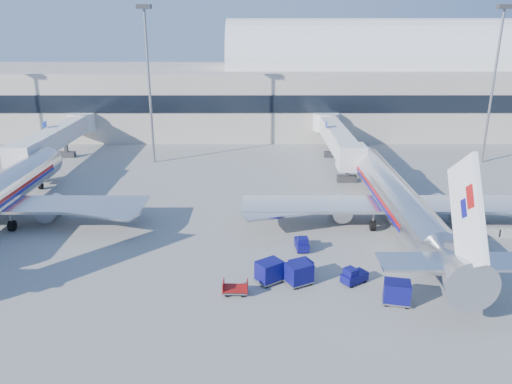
{
  "coord_description": "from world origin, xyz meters",
  "views": [
    {
      "loc": [
        -4.6,
        -43.52,
        20.14
      ],
      "look_at": [
        -4.52,
        6.0,
        3.33
      ],
      "focal_mm": 35.0,
      "sensor_mm": 36.0,
      "label": 1
    }
  ],
  "objects_px": {
    "mast_west": "(148,62)",
    "mast_east": "(496,62)",
    "ramp_worker": "(497,284)",
    "cart_open_red": "(236,289)",
    "tug_lead": "(354,276)",
    "cart_solo_near": "(397,292)",
    "jetbridge_near": "(336,136)",
    "barrier_near": "(483,232)",
    "tug_left": "(302,244)",
    "cart_train_a": "(301,269)",
    "tug_right": "(456,265)",
    "cart_train_c": "(269,271)",
    "cart_train_b": "(299,273)",
    "cart_solo_far": "(466,260)",
    "airliner_main": "(398,200)",
    "jetbridge_mid": "(59,136)"
  },
  "relations": [
    {
      "from": "jetbridge_mid",
      "to": "cart_train_b",
      "type": "xyz_separation_m",
      "value": [
        33.34,
        -38.3,
        -2.96
      ]
    },
    {
      "from": "mast_west",
      "to": "cart_train_a",
      "type": "bearing_deg",
      "value": -62.36
    },
    {
      "from": "tug_right",
      "to": "cart_open_red",
      "type": "xyz_separation_m",
      "value": [
        -18.51,
        -3.43,
        -0.38
      ]
    },
    {
      "from": "mast_east",
      "to": "barrier_near",
      "type": "relative_size",
      "value": 7.53
    },
    {
      "from": "jetbridge_near",
      "to": "barrier_near",
      "type": "relative_size",
      "value": 9.17
    },
    {
      "from": "tug_left",
      "to": "jetbridge_near",
      "type": "bearing_deg",
      "value": -18.23
    },
    {
      "from": "jetbridge_mid",
      "to": "cart_open_red",
      "type": "distance_m",
      "value": 48.97
    },
    {
      "from": "cart_solo_near",
      "to": "cart_solo_far",
      "type": "bearing_deg",
      "value": 48.74
    },
    {
      "from": "mast_west",
      "to": "cart_train_a",
      "type": "height_order",
      "value": "mast_west"
    },
    {
      "from": "jetbridge_mid",
      "to": "mast_west",
      "type": "bearing_deg",
      "value": -3.21
    },
    {
      "from": "tug_lead",
      "to": "cart_solo_far",
      "type": "xyz_separation_m",
      "value": [
        10.08,
        2.32,
        0.29
      ]
    },
    {
      "from": "barrier_near",
      "to": "tug_left",
      "type": "distance_m",
      "value": 18.53
    },
    {
      "from": "ramp_worker",
      "to": "cart_open_red",
      "type": "bearing_deg",
      "value": 62.33
    },
    {
      "from": "tug_lead",
      "to": "cart_solo_far",
      "type": "distance_m",
      "value": 10.34
    },
    {
      "from": "tug_lead",
      "to": "cart_train_b",
      "type": "distance_m",
      "value": 4.48
    },
    {
      "from": "tug_left",
      "to": "ramp_worker",
      "type": "xyz_separation_m",
      "value": [
        14.52,
        -7.92,
        0.19
      ]
    },
    {
      "from": "tug_right",
      "to": "barrier_near",
      "type": "bearing_deg",
      "value": 102.12
    },
    {
      "from": "ramp_worker",
      "to": "cart_train_b",
      "type": "bearing_deg",
      "value": 56.6
    },
    {
      "from": "cart_train_b",
      "to": "ramp_worker",
      "type": "xyz_separation_m",
      "value": [
        15.32,
        -1.52,
        -0.13
      ]
    },
    {
      "from": "jetbridge_near",
      "to": "cart_solo_far",
      "type": "distance_m",
      "value": 36.45
    },
    {
      "from": "tug_right",
      "to": "cart_train_c",
      "type": "height_order",
      "value": "cart_train_c"
    },
    {
      "from": "barrier_near",
      "to": "jetbridge_mid",
      "type": "bearing_deg",
      "value": 151.2
    },
    {
      "from": "airliner_main",
      "to": "ramp_worker",
      "type": "bearing_deg",
      "value": -72.52
    },
    {
      "from": "jetbridge_near",
      "to": "barrier_near",
      "type": "xyz_separation_m",
      "value": [
        10.4,
        -28.81,
        -3.48
      ]
    },
    {
      "from": "mast_west",
      "to": "ramp_worker",
      "type": "height_order",
      "value": "mast_west"
    },
    {
      "from": "mast_west",
      "to": "cart_open_red",
      "type": "height_order",
      "value": "mast_west"
    },
    {
      "from": "jetbridge_mid",
      "to": "cart_train_c",
      "type": "height_order",
      "value": "jetbridge_mid"
    },
    {
      "from": "ramp_worker",
      "to": "mast_east",
      "type": "bearing_deg",
      "value": -49.69
    },
    {
      "from": "tug_lead",
      "to": "cart_train_a",
      "type": "bearing_deg",
      "value": 134.45
    },
    {
      "from": "tug_lead",
      "to": "cart_solo_near",
      "type": "distance_m",
      "value": 4.11
    },
    {
      "from": "mast_west",
      "to": "cart_train_c",
      "type": "bearing_deg",
      "value": -65.97
    },
    {
      "from": "barrier_near",
      "to": "tug_left",
      "type": "relative_size",
      "value": 1.31
    },
    {
      "from": "mast_west",
      "to": "tug_left",
      "type": "bearing_deg",
      "value": -57.6
    },
    {
      "from": "mast_east",
      "to": "cart_solo_far",
      "type": "height_order",
      "value": "mast_east"
    },
    {
      "from": "airliner_main",
      "to": "cart_train_b",
      "type": "relative_size",
      "value": 14.5
    },
    {
      "from": "mast_east",
      "to": "cart_train_c",
      "type": "relative_size",
      "value": 8.59
    },
    {
      "from": "cart_open_red",
      "to": "mast_west",
      "type": "bearing_deg",
      "value": 111.25
    },
    {
      "from": "jetbridge_near",
      "to": "cart_solo_far",
      "type": "bearing_deg",
      "value": -80.69
    },
    {
      "from": "mast_west",
      "to": "tug_left",
      "type": "relative_size",
      "value": 9.9
    },
    {
      "from": "cart_train_a",
      "to": "cart_solo_far",
      "type": "relative_size",
      "value": 0.95
    },
    {
      "from": "cart_solo_far",
      "to": "tug_right",
      "type": "bearing_deg",
      "value": -137.43
    },
    {
      "from": "tug_right",
      "to": "cart_solo_far",
      "type": "height_order",
      "value": "cart_solo_far"
    },
    {
      "from": "mast_east",
      "to": "tug_lead",
      "type": "height_order",
      "value": "mast_east"
    },
    {
      "from": "jetbridge_near",
      "to": "mast_west",
      "type": "relative_size",
      "value": 1.22
    },
    {
      "from": "tug_right",
      "to": "tug_left",
      "type": "xyz_separation_m",
      "value": [
        -12.64,
        4.51,
        -0.1
      ]
    },
    {
      "from": "airliner_main",
      "to": "cart_solo_near",
      "type": "xyz_separation_m",
      "value": [
        -3.93,
        -14.98,
        -1.96
      ]
    },
    {
      "from": "mast_west",
      "to": "cart_solo_near",
      "type": "xyz_separation_m",
      "value": [
        26.07,
        -40.47,
        -13.83
      ]
    },
    {
      "from": "cart_solo_near",
      "to": "cart_train_c",
      "type": "bearing_deg",
      "value": 173.25
    },
    {
      "from": "mast_west",
      "to": "mast_east",
      "type": "xyz_separation_m",
      "value": [
        50.0,
        0.0,
        0.0
      ]
    },
    {
      "from": "jetbridge_mid",
      "to": "cart_open_red",
      "type": "height_order",
      "value": "jetbridge_mid"
    }
  ]
}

